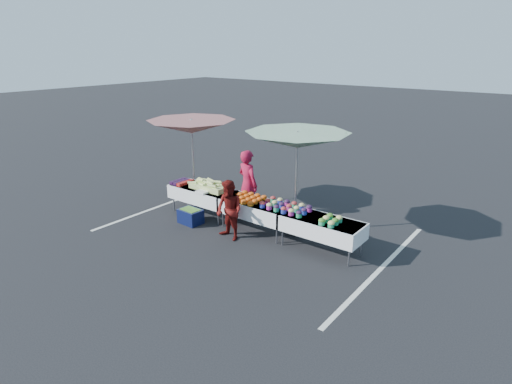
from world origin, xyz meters
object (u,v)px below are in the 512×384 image
Objects in this scene: customer at (229,210)px; storage_bin at (191,216)px; vendor at (248,184)px; umbrella_left at (192,127)px; table_center at (256,208)px; table_left at (202,194)px; table_right at (321,226)px; umbrella_right at (298,141)px.

storage_bin is (-1.40, 0.10, -0.51)m from customer.
vendor is 0.72× the size of umbrella_left.
table_left is at bearing 180.00° from table_center.
table_left is 3.60m from table_right.
table_center is 1.93m from umbrella_right.
table_right is 2.15m from customer.
umbrella_right is at bearing 2.01° from umbrella_left.
vendor is at bearing 120.04° from customer.
table_left is at bearing 41.67° from vendor.
table_center is at bearing -9.09° from umbrella_left.
storage_bin is (-2.41, -1.17, -2.06)m from umbrella_right.
table_left is 3.09× the size of storage_bin.
table_center is 0.63× the size of umbrella_right.
customer is (0.50, -1.32, -0.20)m from vendor.
customer is 1.50m from storage_bin.
vendor is 1.28× the size of customer.
umbrella_right is (2.60, 0.52, 1.68)m from table_left.
vendor is 3.02× the size of storage_bin.
customer is 2.36× the size of storage_bin.
customer is at bearing -1.10° from storage_bin.
storage_bin is at bearing -169.21° from table_right.
customer is 0.48× the size of umbrella_right.
vendor reaches higher than table_right.
umbrella_right reaches higher than table_right.
umbrella_left reaches higher than vendor.
table_center is 1.80m from table_right.
table_left and table_center have the same top height.
vendor is 2.23m from umbrella_left.
umbrella_left is 0.85× the size of umbrella_right.
table_left is 1.83m from umbrella_left.
umbrella_left is at bearing 150.26° from table_left.
table_left and table_right have the same top height.
customer reaches higher than table_right.
customer is (-0.21, -0.75, 0.13)m from table_center.
vendor is at bearing 5.50° from umbrella_left.
umbrella_left reaches higher than customer.
table_center is 3.02m from umbrella_left.
umbrella_left is at bearing 19.54° from vendor.
customer is at bearing -25.22° from table_left.
umbrella_right is 3.38m from storage_bin.
table_right is (1.80, 0.00, 0.00)m from table_center.
table_right is at bearing 0.00° from table_center.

